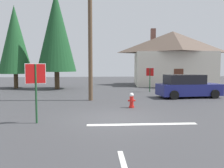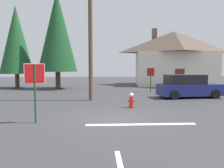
{
  "view_description": "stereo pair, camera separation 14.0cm",
  "coord_description": "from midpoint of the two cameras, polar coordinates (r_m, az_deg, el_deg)",
  "views": [
    {
      "loc": [
        -1.23,
        -10.33,
        2.31
      ],
      "look_at": [
        0.34,
        4.01,
        1.21
      ],
      "focal_mm": 37.93,
      "sensor_mm": 36.0,
      "label": 1
    },
    {
      "loc": [
        -1.09,
        -10.35,
        2.31
      ],
      "look_at": [
        0.34,
        4.01,
        1.21
      ],
      "focal_mm": 37.93,
      "sensor_mm": 36.0,
      "label": 2
    }
  ],
  "objects": [
    {
      "name": "lane_stop_bar",
      "position": [
        9.57,
        6.89,
        -9.61
      ],
      "size": [
        4.4,
        0.49,
        0.01
      ],
      "primitive_type": "cube",
      "rotation": [
        0.0,
        0.0,
        -0.04
      ],
      "color": "silver",
      "rests_on": "ground"
    },
    {
      "name": "house",
      "position": [
        29.64,
        14.23,
        6.26
      ],
      "size": [
        10.49,
        8.36,
        6.96
      ],
      "color": "silver",
      "rests_on": "ground"
    },
    {
      "name": "stop_sign_near",
      "position": [
        9.94,
        -18.3,
        0.83
      ],
      "size": [
        0.77,
        0.31,
        2.41
      ],
      "color": "#1E4C28",
      "rests_on": "ground"
    },
    {
      "name": "stop_sign_far",
      "position": [
        21.25,
        8.95,
        2.21
      ],
      "size": [
        0.62,
        0.42,
        2.14
      ],
      "color": "#1E4C28",
      "rests_on": "ground"
    },
    {
      "name": "pine_tree_mid_left",
      "position": [
        26.53,
        -22.54,
        9.83
      ],
      "size": [
        3.39,
        3.39,
        8.47
      ],
      "color": "#4C3823",
      "rests_on": "ground"
    },
    {
      "name": "utility_pole",
      "position": [
        16.03,
        -5.54,
        12.97
      ],
      "size": [
        1.6,
        0.28,
        9.06
      ],
      "color": "brown",
      "rests_on": "ground"
    },
    {
      "name": "pine_tree_tall_left",
      "position": [
        24.67,
        -13.47,
        12.23
      ],
      "size": [
        3.89,
        3.89,
        9.74
      ],
      "color": "#4C3823",
      "rests_on": "ground"
    },
    {
      "name": "parked_car",
      "position": [
        18.11,
        17.5,
        -0.61
      ],
      "size": [
        4.59,
        2.2,
        1.68
      ],
      "color": "navy",
      "rests_on": "ground"
    },
    {
      "name": "fire_hydrant",
      "position": [
        13.14,
        4.44,
        -3.97
      ],
      "size": [
        0.42,
        0.36,
        0.83
      ],
      "color": "red",
      "rests_on": "ground"
    },
    {
      "name": "ground_plane",
      "position": [
        10.67,
        0.17,
        -8.41
      ],
      "size": [
        80.0,
        80.0,
        0.1
      ],
      "primitive_type": "cube",
      "color": "#38383A"
    }
  ]
}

